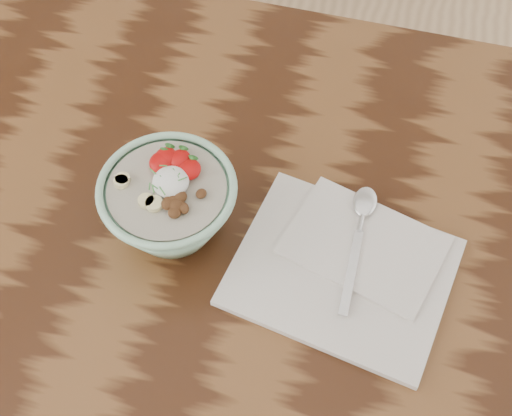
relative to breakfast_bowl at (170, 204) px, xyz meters
The scene contains 4 objects.
table 16.95cm from the breakfast_bowl, 25.65° to the left, with size 160.00×90.00×75.00cm.
breakfast_bowl is the anchor object (origin of this frame).
napkin 25.20cm from the breakfast_bowl, ahead, with size 31.53×27.41×1.73cm.
spoon 26.45cm from the breakfast_bowl, 15.09° to the left, with size 3.48×20.29×1.06cm.
Camera 1 is at (18.10, -49.96, 160.79)cm, focal length 50.00 mm.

